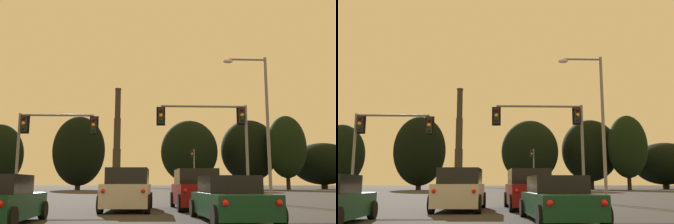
% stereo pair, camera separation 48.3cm
% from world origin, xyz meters
% --- Properties ---
extents(suv_right_lane_front, '(2.21, 4.95, 1.86)m').
position_xyz_m(suv_right_lane_front, '(3.13, 16.04, 0.90)').
color(suv_right_lane_front, maroon).
rests_on(suv_right_lane_front, ground_plane).
extents(hatchback_left_lane_second, '(1.95, 4.12, 1.44)m').
position_xyz_m(hatchback_left_lane_second, '(-3.44, 9.24, 0.66)').
color(hatchback_left_lane_second, '#0F3823').
rests_on(hatchback_left_lane_second, ground_plane).
extents(sedan_right_lane_second, '(2.19, 4.78, 1.43)m').
position_xyz_m(sedan_right_lane_second, '(3.50, 9.94, 0.67)').
color(sedan_right_lane_second, '#0F3823').
rests_on(sedan_right_lane_second, ground_plane).
extents(suv_center_lane_front, '(2.24, 4.95, 1.86)m').
position_xyz_m(suv_center_lane_front, '(-0.01, 15.28, 0.90)').
color(suv_center_lane_front, silver).
rests_on(suv_center_lane_front, ground_plane).
extents(traffic_light_overhead_left, '(5.22, 0.50, 5.66)m').
position_xyz_m(traffic_light_overhead_left, '(-5.73, 22.64, 4.32)').
color(traffic_light_overhead_left, slate).
rests_on(traffic_light_overhead_left, ground_plane).
extents(traffic_light_overhead_right, '(6.07, 0.50, 6.27)m').
position_xyz_m(traffic_light_overhead_right, '(5.30, 22.37, 4.82)').
color(traffic_light_overhead_right, slate).
rests_on(traffic_light_overhead_right, ground_plane).
extents(traffic_light_far_right, '(0.78, 0.50, 6.01)m').
position_xyz_m(traffic_light_far_right, '(7.11, 52.38, 3.94)').
color(traffic_light_far_right, slate).
rests_on(traffic_light_far_right, ground_plane).
extents(street_lamp, '(2.80, 0.36, 9.08)m').
position_xyz_m(street_lamp, '(7.83, 20.88, 5.49)').
color(street_lamp, slate).
rests_on(street_lamp, ground_plane).
extents(smokestack, '(5.89, 5.89, 45.71)m').
position_xyz_m(smokestack, '(-13.98, 179.33, 17.96)').
color(smokestack, '#2B2722').
rests_on(smokestack, ground_plane).
extents(treeline_far_left, '(10.30, 9.27, 14.55)m').
position_xyz_m(treeline_far_left, '(-13.04, 76.21, 7.64)').
color(treeline_far_left, black).
rests_on(treeline_far_left, ground_plane).
extents(treeline_right_mid, '(7.83, 7.05, 14.81)m').
position_xyz_m(treeline_right_mid, '(28.53, 74.89, 8.52)').
color(treeline_right_mid, black).
rests_on(treeline_right_mid, ground_plane).
extents(treeline_far_right, '(9.65, 8.68, 13.56)m').
position_xyz_m(treeline_far_right, '(-30.19, 80.80, 7.11)').
color(treeline_far_right, black).
rests_on(treeline_far_right, ground_plane).
extents(treeline_center_left, '(12.16, 10.94, 14.84)m').
position_xyz_m(treeline_center_left, '(22.49, 81.19, 8.23)').
color(treeline_center_left, black).
rests_on(treeline_center_left, ground_plane).
extents(treeline_left_mid, '(13.97, 12.57, 10.33)m').
position_xyz_m(treeline_left_mid, '(40.25, 84.84, 5.64)').
color(treeline_left_mid, black).
rests_on(treeline_left_mid, ground_plane).
extents(treeline_center_right, '(11.51, 10.36, 13.91)m').
position_xyz_m(treeline_center_right, '(9.03, 76.55, 7.61)').
color(treeline_center_right, black).
rests_on(treeline_center_right, ground_plane).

